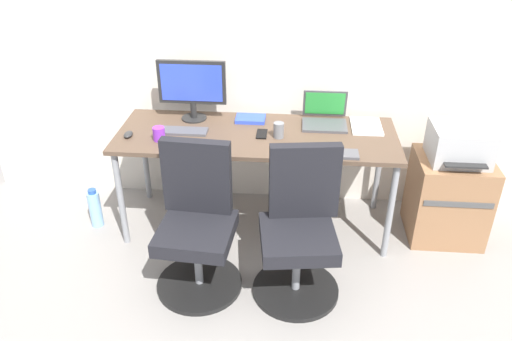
% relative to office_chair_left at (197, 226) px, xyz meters
% --- Properties ---
extents(ground_plane, '(5.28, 5.28, 0.00)m').
position_rel_office_chair_left_xyz_m(ground_plane, '(0.31, 0.64, -0.42)').
color(ground_plane, gray).
extents(back_wall, '(4.40, 0.04, 2.60)m').
position_rel_office_chair_left_xyz_m(back_wall, '(0.31, 1.07, 0.88)').
color(back_wall, silver).
rests_on(back_wall, ground).
extents(desk, '(1.91, 0.70, 0.75)m').
position_rel_office_chair_left_xyz_m(desk, '(0.31, 0.64, 0.27)').
color(desk, brown).
rests_on(desk, ground).
extents(office_chair_left, '(0.54, 0.54, 0.94)m').
position_rel_office_chair_left_xyz_m(office_chair_left, '(0.00, 0.00, 0.00)').
color(office_chair_left, black).
rests_on(office_chair_left, ground).
extents(office_chair_right, '(0.54, 0.54, 0.94)m').
position_rel_office_chair_left_xyz_m(office_chair_right, '(0.62, -0.00, 0.00)').
color(office_chair_right, black).
rests_on(office_chair_right, ground).
extents(side_cabinet, '(0.50, 0.47, 0.61)m').
position_rel_office_chair_left_xyz_m(side_cabinet, '(1.66, 0.65, -0.12)').
color(side_cabinet, '#996B47').
rests_on(side_cabinet, ground).
extents(printer, '(0.38, 0.40, 0.24)m').
position_rel_office_chair_left_xyz_m(printer, '(1.66, 0.65, 0.31)').
color(printer, '#B7B7B7').
rests_on(printer, side_cabinet).
extents(water_bottle_on_floor, '(0.09, 0.09, 0.31)m').
position_rel_office_chair_left_xyz_m(water_bottle_on_floor, '(-0.88, 0.52, -0.28)').
color(water_bottle_on_floor, '#8CBFF2').
rests_on(water_bottle_on_floor, ground).
extents(desktop_monitor, '(0.48, 0.18, 0.43)m').
position_rel_office_chair_left_xyz_m(desktop_monitor, '(-0.16, 0.85, 0.58)').
color(desktop_monitor, '#262626').
rests_on(desktop_monitor, desk).
extents(open_laptop, '(0.31, 0.27, 0.22)m').
position_rel_office_chair_left_xyz_m(open_laptop, '(0.77, 0.85, 0.38)').
color(open_laptop, '#4C4C51').
rests_on(open_laptop, desk).
extents(keyboard_by_monitor, '(0.34, 0.12, 0.02)m').
position_rel_office_chair_left_xyz_m(keyboard_by_monitor, '(-0.20, 0.62, 0.34)').
color(keyboard_by_monitor, '#515156').
rests_on(keyboard_by_monitor, desk).
extents(keyboard_by_laptop, '(0.34, 0.12, 0.02)m').
position_rel_office_chair_left_xyz_m(keyboard_by_laptop, '(0.80, 0.37, 0.34)').
color(keyboard_by_laptop, '#515156').
rests_on(keyboard_by_laptop, desk).
extents(mouse_by_monitor, '(0.06, 0.10, 0.03)m').
position_rel_office_chair_left_xyz_m(mouse_by_monitor, '(-0.55, 0.52, 0.34)').
color(mouse_by_monitor, '#2D2D2D').
rests_on(mouse_by_monitor, desk).
extents(mouse_by_laptop, '(0.06, 0.10, 0.03)m').
position_rel_office_chair_left_xyz_m(mouse_by_laptop, '(0.06, 0.38, 0.34)').
color(mouse_by_laptop, '#2D2D2D').
rests_on(mouse_by_laptop, desk).
extents(coffee_mug, '(0.08, 0.08, 0.09)m').
position_rel_office_chair_left_xyz_m(coffee_mug, '(-0.33, 0.49, 0.37)').
color(coffee_mug, purple).
rests_on(coffee_mug, desk).
extents(pen_cup, '(0.07, 0.07, 0.10)m').
position_rel_office_chair_left_xyz_m(pen_cup, '(0.46, 0.60, 0.38)').
color(pen_cup, slate).
rests_on(pen_cup, desk).
extents(phone_near_monitor, '(0.07, 0.14, 0.01)m').
position_rel_office_chair_left_xyz_m(phone_near_monitor, '(0.35, 0.63, 0.33)').
color(phone_near_monitor, black).
rests_on(phone_near_monitor, desk).
extents(notebook, '(0.21, 0.15, 0.03)m').
position_rel_office_chair_left_xyz_m(notebook, '(0.25, 0.86, 0.34)').
color(notebook, blue).
rests_on(notebook, desk).
extents(paper_pile, '(0.21, 0.30, 0.01)m').
position_rel_office_chair_left_xyz_m(paper_pile, '(1.07, 0.82, 0.33)').
color(paper_pile, white).
rests_on(paper_pile, desk).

